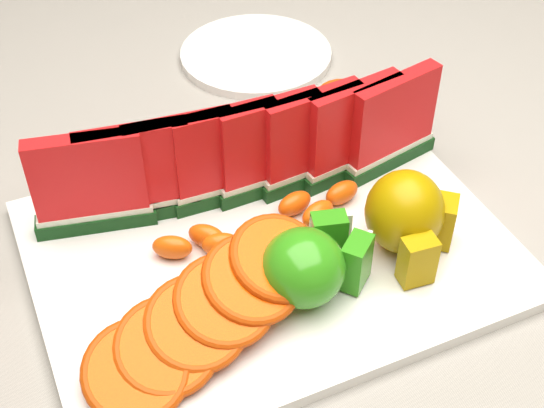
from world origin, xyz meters
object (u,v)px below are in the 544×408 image
Objects in this scene: platter at (270,250)px; side_plate at (256,54)px; pear_cluster at (408,215)px; apple_cluster at (310,264)px.

platter is 1.80× the size of side_plate.
side_plate is at bearing 87.70° from pear_cluster.
side_plate is at bearing 73.23° from apple_cluster.
platter is at bearing -111.08° from side_plate.
pear_cluster is at bearing -25.55° from platter.
apple_cluster is 0.38m from side_plate.
side_plate is (0.11, 0.37, -0.04)m from apple_cluster.
apple_cluster reaches higher than platter.
apple_cluster is 0.47× the size of side_plate.
platter is at bearing 154.45° from pear_cluster.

